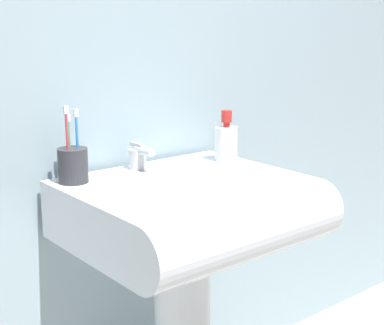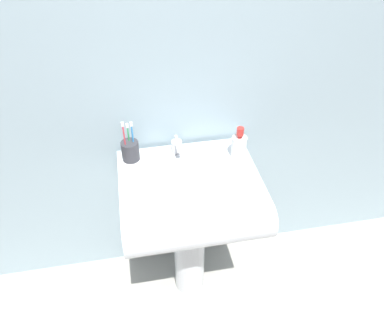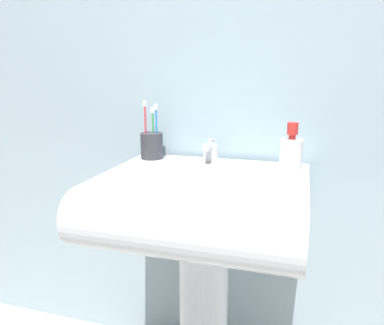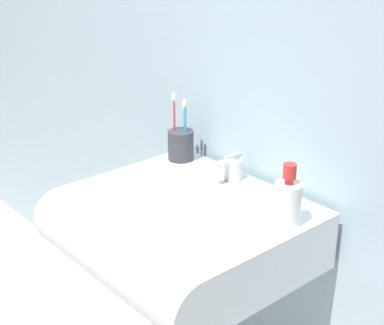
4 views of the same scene
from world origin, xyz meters
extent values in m
cube|color=#9EB7C1|center=(0.00, 0.27, 1.20)|extent=(5.00, 0.05, 2.40)
cylinder|color=white|center=(0.00, 0.00, 0.33)|extent=(0.16, 0.16, 0.65)
cube|color=white|center=(0.00, 0.00, 0.73)|extent=(0.60, 0.46, 0.16)
cylinder|color=white|center=(0.00, -0.23, 0.73)|extent=(0.60, 0.16, 0.16)
cylinder|color=silver|center=(-0.03, 0.17, 0.84)|extent=(0.05, 0.05, 0.06)
cylinder|color=silver|center=(-0.03, 0.14, 0.87)|extent=(0.02, 0.07, 0.02)
cube|color=silver|center=(-0.03, 0.17, 0.88)|extent=(0.01, 0.06, 0.01)
cylinder|color=#38383D|center=(-0.24, 0.16, 0.86)|extent=(0.08, 0.08, 0.09)
cylinder|color=#D83F4C|center=(-0.25, 0.15, 0.91)|extent=(0.01, 0.01, 0.17)
cube|color=white|center=(-0.25, 0.15, 1.01)|extent=(0.01, 0.01, 0.02)
cylinder|color=#338CD8|center=(-0.22, 0.16, 0.90)|extent=(0.01, 0.01, 0.16)
cube|color=white|center=(-0.22, 0.16, 0.99)|extent=(0.01, 0.01, 0.02)
cylinder|color=#3FB266|center=(-0.24, 0.18, 0.90)|extent=(0.01, 0.01, 0.15)
cube|color=white|center=(-0.24, 0.18, 0.98)|extent=(0.01, 0.01, 0.02)
cylinder|color=white|center=(0.24, 0.09, 0.86)|extent=(0.07, 0.07, 0.10)
cylinder|color=red|center=(0.24, 0.09, 0.92)|extent=(0.02, 0.02, 0.01)
cylinder|color=red|center=(0.24, 0.09, 0.95)|extent=(0.03, 0.03, 0.04)
camera|label=1|loc=(-0.94, -1.19, 1.22)|focal=55.00mm
camera|label=2|loc=(-0.21, -1.19, 1.87)|focal=35.00mm
camera|label=3|loc=(0.28, -1.05, 1.10)|focal=35.00mm
camera|label=4|loc=(1.05, -0.90, 1.49)|focal=55.00mm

